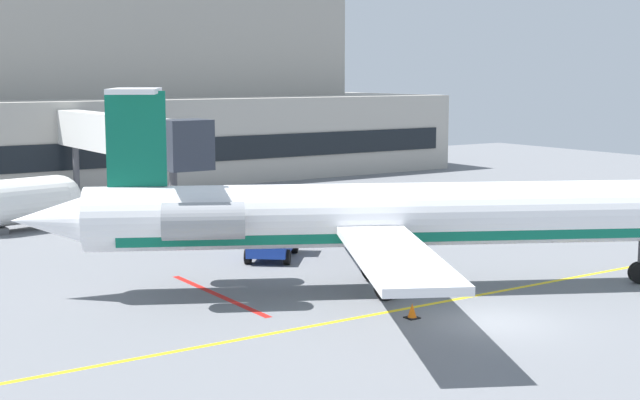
{
  "coord_description": "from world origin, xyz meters",
  "views": [
    {
      "loc": [
        -22.3,
        -22.14,
        8.71
      ],
      "look_at": [
        0.17,
        11.48,
        3.0
      ],
      "focal_mm": 50.29,
      "sensor_mm": 36.0,
      "label": 1
    }
  ],
  "objects_px": {
    "regional_jet": "(397,215)",
    "baggage_tug": "(134,222)",
    "belt_loader": "(273,237)",
    "fuel_tank": "(22,201)"
  },
  "relations": [
    {
      "from": "baggage_tug",
      "to": "fuel_tank",
      "type": "relative_size",
      "value": 0.44
    },
    {
      "from": "baggage_tug",
      "to": "belt_loader",
      "type": "height_order",
      "value": "belt_loader"
    },
    {
      "from": "regional_jet",
      "to": "baggage_tug",
      "type": "xyz_separation_m",
      "value": [
        -4.56,
        16.51,
        -2.15
      ]
    },
    {
      "from": "baggage_tug",
      "to": "fuel_tank",
      "type": "bearing_deg",
      "value": 123.8
    },
    {
      "from": "baggage_tug",
      "to": "regional_jet",
      "type": "bearing_deg",
      "value": -74.57
    },
    {
      "from": "regional_jet",
      "to": "baggage_tug",
      "type": "distance_m",
      "value": 17.27
    },
    {
      "from": "belt_loader",
      "to": "fuel_tank",
      "type": "distance_m",
      "value": 16.27
    },
    {
      "from": "regional_jet",
      "to": "fuel_tank",
      "type": "distance_m",
      "value": 24.35
    },
    {
      "from": "baggage_tug",
      "to": "fuel_tank",
      "type": "xyz_separation_m",
      "value": [
        -4.14,
        6.19,
        0.71
      ]
    },
    {
      "from": "regional_jet",
      "to": "baggage_tug",
      "type": "height_order",
      "value": "regional_jet"
    }
  ]
}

